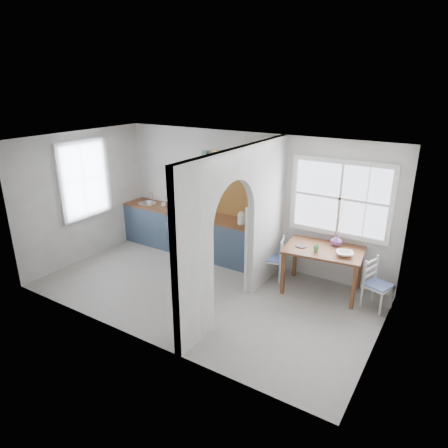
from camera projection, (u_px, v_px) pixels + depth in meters
The scene contains 26 objects.
floor at pixel (203, 292), 7.03m from camera, with size 5.80×3.20×0.01m, color gray.
ceiling at pixel (200, 143), 6.14m from camera, with size 5.80×3.20×0.01m, color silver.
walls at pixel (202, 222), 6.59m from camera, with size 5.81×3.21×2.60m.
partition at pixel (241, 220), 6.23m from camera, with size 0.12×3.20×2.60m.
kitchen_window at pixel (83, 180), 7.90m from camera, with size 0.10×1.16×1.50m, color white, non-canonical shape.
nook_window at pixel (340, 199), 6.82m from camera, with size 1.76×0.10×1.30m, color white, non-canonical shape.
counter at pixel (195, 232), 8.50m from camera, with size 3.50×0.60×0.90m.
sink at pixel (147, 203), 8.98m from camera, with size 0.40×0.40×0.02m, color silver.
backsplash at pixel (239, 195), 7.92m from camera, with size 1.65×0.03×0.90m, color brown.
shelf at pixel (237, 164), 7.63m from camera, with size 1.75×0.20×0.21m.
pendant_lamp at pixel (245, 176), 7.23m from camera, with size 0.26×0.26×0.16m, color #EFE7CF.
utensil_rail at pixel (260, 206), 6.95m from camera, with size 0.02×0.02×0.50m, color silver.
dining_table at pixel (322, 270), 6.92m from camera, with size 1.29×0.86×0.81m, color brown, non-canonical shape.
chair_left at pixel (273, 258), 7.38m from camera, with size 0.37×0.37×0.81m, color silver, non-canonical shape.
chair_right at pixel (379, 285), 6.41m from camera, with size 0.38×0.38×0.83m, color silver, non-canonical shape.
kettle at pixel (242, 218), 7.65m from camera, with size 0.20×0.16×0.24m, color beige, non-canonical shape.
mug_a at pixel (149, 203), 8.78m from camera, with size 0.11×0.11×0.10m, color white.
mug_b at pixel (164, 205), 8.71m from camera, with size 0.11×0.11×0.09m, color silver.
knife_block at pixel (192, 206), 8.45m from camera, with size 0.10×0.13×0.21m, color #402013.
jar at pixel (186, 207), 8.42m from camera, with size 0.09×0.09×0.15m, color #74654D.
towel_magenta at pixel (259, 265), 7.42m from camera, with size 0.02×0.03×0.60m, color #A92B6A.
towel_orange at pixel (257, 267), 7.39m from camera, with size 0.02×0.03×0.53m, color #BE6710.
bowl at pixel (345, 254), 6.52m from camera, with size 0.27×0.27×0.07m, color white.
table_cup at pixel (316, 248), 6.66m from camera, with size 0.11×0.11×0.10m, color #619C5D.
plate at pixel (301, 246), 6.88m from camera, with size 0.20×0.20×0.02m, color #2E2A2A.
vase at pixel (336, 240), 6.88m from camera, with size 0.19×0.19×0.20m, color #704282.
Camera 1 is at (3.61, -5.05, 3.53)m, focal length 32.00 mm.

